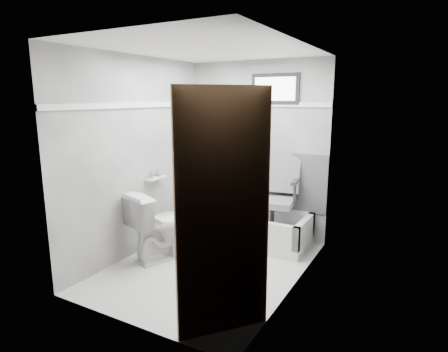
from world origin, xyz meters
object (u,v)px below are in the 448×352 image
Objects in this scene: toilet at (163,225)px; soap_bottle_b at (158,173)px; office_chair at (273,195)px; soap_bottle_a at (151,174)px; door at (234,233)px; bathtub at (252,227)px.

soap_bottle_b is (-0.32, 0.34, 0.55)m from toilet.
soap_bottle_a is (-1.32, -0.81, 0.29)m from office_chair.
door is 19.92× the size of soap_bottle_a.
office_chair is at bearing 104.99° from door.
bathtub is 0.75× the size of door.
toilet is at bearing -47.02° from soap_bottle_b.
soap_bottle_b reaches higher than bathtub.
door reaches higher than toilet.
office_chair is 10.79× the size of soap_bottle_b.
bathtub is at bearing -108.28° from toilet.
door is at bearing -84.22° from office_chair.
door reaches higher than office_chair.
soap_bottle_b is (-1.92, 1.57, -0.04)m from door.
toilet is (-1.00, -1.01, -0.26)m from office_chair.
soap_bottle_a is (-0.32, 0.20, 0.55)m from toilet.
soap_bottle_b is at bearing -162.46° from office_chair.
soap_bottle_a is at bearing 143.23° from door.
soap_bottle_b reaches higher than toilet.
soap_bottle_a reaches higher than soap_bottle_b.
office_chair is 1.33× the size of toilet.
door reaches higher than soap_bottle_a.
soap_bottle_a is at bearing -90.00° from soap_bottle_b.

